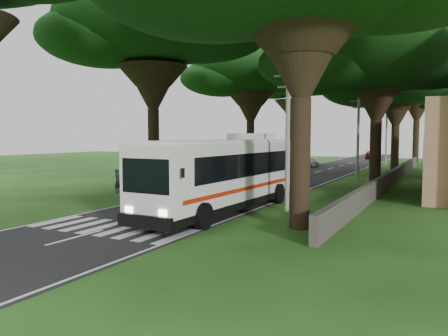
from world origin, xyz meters
The scene contains 17 objects.
ground centered at (0.00, 0.00, 0.00)m, with size 140.00×140.00×0.00m, color #244714.
road centered at (0.00, 25.00, 0.01)m, with size 8.00×120.00×0.04m, color black.
crosswalk centered at (0.00, -2.00, 0.00)m, with size 8.00×3.00×0.01m, color silver.
property_wall centered at (9.00, 24.00, 0.60)m, with size 0.35×50.00×1.20m, color #383533.
pole_near centered at (5.50, 6.00, 4.18)m, with size 1.60×0.24×8.00m.
pole_mid centered at (5.50, 26.00, 4.18)m, with size 1.60×0.24×8.00m.
pole_far centered at (5.50, 46.00, 4.18)m, with size 1.60×0.24×8.00m.
tree_l_mida centered at (-8.00, 12.00, 12.87)m, with size 15.33×15.33×16.25m.
tree_l_midb centered at (-7.50, 30.00, 11.73)m, with size 13.93×13.93×14.83m.
tree_l_far centered at (-8.50, 48.00, 12.58)m, with size 12.67×12.67×15.50m.
tree_r_mida centered at (8.00, 20.00, 10.88)m, with size 16.27×16.27×14.39m.
tree_r_midb centered at (7.50, 38.00, 10.71)m, with size 15.09×15.09×13.99m.
tree_r_far centered at (8.50, 56.00, 13.35)m, with size 16.26×16.26×16.90m.
coach_bus centered at (2.57, 4.28, 2.12)m, with size 3.48×13.45×3.94m.
distant_car_a centered at (-3.00, 38.42, 0.70)m, with size 1.59×3.95×1.35m, color silver.
distant_car_c centered at (0.80, 63.61, 0.74)m, with size 1.98×4.86×1.41m, color #9D3516.
pedestrian centered at (-8.14, 7.79, 0.86)m, with size 0.63×0.41×1.72m, color black.
Camera 1 is at (13.47, -16.70, 4.16)m, focal length 35.00 mm.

